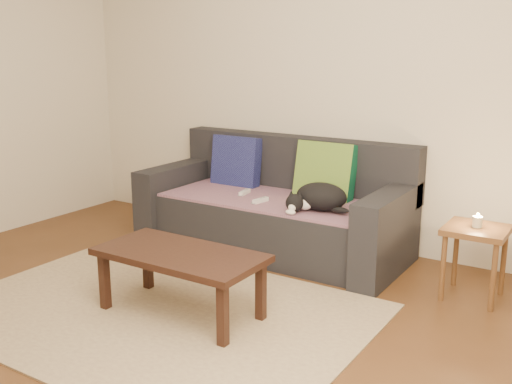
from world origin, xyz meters
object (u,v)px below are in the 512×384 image
sofa (276,211)px  coffee_table (180,260)px  side_table (476,240)px  cat (319,197)px  wii_remote_a (245,192)px  wii_remote_b (261,200)px

sofa → coffee_table: sofa is taller
sofa → coffee_table: bearing=-83.6°
sofa → side_table: size_ratio=4.43×
sofa → cat: size_ratio=4.51×
wii_remote_a → coffee_table: size_ratio=0.15×
sofa → cat: bearing=-24.1°
wii_remote_a → side_table: 1.80m
side_table → wii_remote_b: bearing=-176.5°
cat → wii_remote_b: 0.48m
wii_remote_b → side_table: 1.56m
side_table → coffee_table: side_table is taller
sofa → wii_remote_a: (-0.23, -0.10, 0.15)m
sofa → wii_remote_b: sofa is taller
wii_remote_b → side_table: bearing=-77.6°
side_table → coffee_table: bearing=-139.3°
cat → wii_remote_b: size_ratio=3.10×
cat → side_table: 1.09m
wii_remote_a → wii_remote_b: 0.29m
wii_remote_a → wii_remote_b: (0.24, -0.15, 0.00)m
sofa → wii_remote_b: (0.01, -0.25, 0.15)m
wii_remote_b → side_table: size_ratio=0.32×
coffee_table → wii_remote_a: bearing=106.9°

